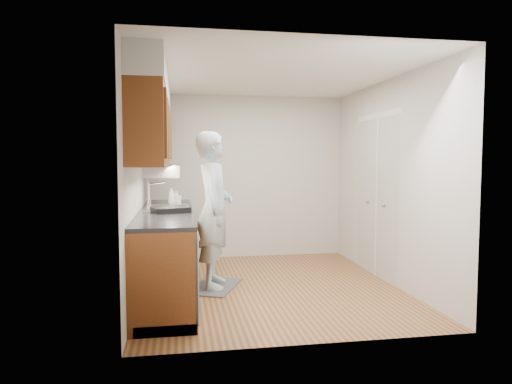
# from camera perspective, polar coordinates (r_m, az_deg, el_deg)

# --- Properties ---
(floor) EXTENTS (3.50, 3.50, 0.00)m
(floor) POSITION_cam_1_polar(r_m,az_deg,el_deg) (5.58, 1.63, -11.70)
(floor) COLOR #9B653A
(floor) RESTS_ON ground
(ceiling) EXTENTS (3.50, 3.50, 0.00)m
(ceiling) POSITION_cam_1_polar(r_m,az_deg,el_deg) (5.46, 1.68, 14.44)
(ceiling) COLOR white
(ceiling) RESTS_ON wall_left
(wall_left) EXTENTS (0.02, 3.50, 2.50)m
(wall_left) POSITION_cam_1_polar(r_m,az_deg,el_deg) (5.30, -14.48, 1.06)
(wall_left) COLOR beige
(wall_left) RESTS_ON floor
(wall_right) EXTENTS (0.02, 3.50, 2.50)m
(wall_right) POSITION_cam_1_polar(r_m,az_deg,el_deg) (5.86, 16.19, 1.30)
(wall_right) COLOR beige
(wall_right) RESTS_ON floor
(wall_back) EXTENTS (3.00, 0.02, 2.50)m
(wall_back) POSITION_cam_1_polar(r_m,az_deg,el_deg) (7.10, -1.11, 1.90)
(wall_back) COLOR beige
(wall_back) RESTS_ON floor
(counter) EXTENTS (0.64, 2.80, 1.30)m
(counter) POSITION_cam_1_polar(r_m,az_deg,el_deg) (5.37, -11.12, -7.04)
(counter) COLOR brown
(counter) RESTS_ON floor
(upper_cabinets) EXTENTS (0.47, 2.80, 1.21)m
(upper_cabinets) POSITION_cam_1_polar(r_m,az_deg,el_deg) (5.34, -12.75, 8.62)
(upper_cabinets) COLOR brown
(upper_cabinets) RESTS_ON wall_left
(closet_door) EXTENTS (0.02, 1.22, 2.05)m
(closet_door) POSITION_cam_1_polar(r_m,az_deg,el_deg) (6.14, 14.83, -0.67)
(closet_door) COLOR silver
(closet_door) RESTS_ON wall_right
(floor_mat) EXTENTS (0.74, 0.92, 0.02)m
(floor_mat) POSITION_cam_1_polar(r_m,az_deg,el_deg) (5.56, -5.21, -11.69)
(floor_mat) COLOR slate
(floor_mat) RESTS_ON floor
(person) EXTENTS (0.57, 0.78, 2.07)m
(person) POSITION_cam_1_polar(r_m,az_deg,el_deg) (5.38, -5.28, -0.91)
(person) COLOR #AAC2CF
(person) RESTS_ON floor_mat
(soap_bottle_a) EXTENTS (0.12, 0.12, 0.24)m
(soap_bottle_a) POSITION_cam_1_polar(r_m,az_deg,el_deg) (5.98, -10.52, -0.38)
(soap_bottle_a) COLOR silver
(soap_bottle_a) RESTS_ON counter
(soap_bottle_b) EXTENTS (0.11, 0.11, 0.18)m
(soap_bottle_b) POSITION_cam_1_polar(r_m,az_deg,el_deg) (5.98, -9.86, -0.67)
(soap_bottle_b) COLOR silver
(soap_bottle_b) RESTS_ON counter
(soap_bottle_c) EXTENTS (0.18, 0.18, 0.17)m
(soap_bottle_c) POSITION_cam_1_polar(r_m,az_deg,el_deg) (6.29, -10.27, -0.47)
(soap_bottle_c) COLOR silver
(soap_bottle_c) RESTS_ON counter
(dish_rack) EXTENTS (0.45, 0.41, 0.06)m
(dish_rack) POSITION_cam_1_polar(r_m,az_deg,el_deg) (5.07, -10.64, -2.18)
(dish_rack) COLOR black
(dish_rack) RESTS_ON counter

